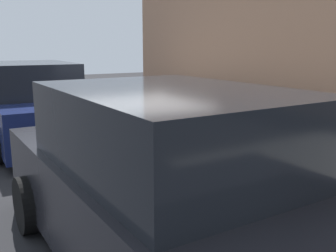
% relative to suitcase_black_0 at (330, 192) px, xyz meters
% --- Properties ---
extents(ground_plane, '(40.00, 40.00, 0.00)m').
position_rel_suitcase_black_0_xyz_m(ground_plane, '(4.17, 0.46, -0.39)').
color(ground_plane, black).
extents(sidewalk_curb, '(18.00, 5.00, 0.14)m').
position_rel_suitcase_black_0_xyz_m(sidewalk_curb, '(4.17, -2.04, -0.32)').
color(sidewalk_curb, '#9E9B93').
rests_on(sidewalk_curb, ground_plane).
extents(suitcase_black_0, '(0.40, 0.21, 0.56)m').
position_rel_suitcase_black_0_xyz_m(suitcase_black_0, '(0.00, 0.00, 0.00)').
color(suitcase_black_0, black).
rests_on(suitcase_black_0, sidewalk_curb).
extents(suitcase_olive_1, '(0.38, 0.26, 0.90)m').
position_rel_suitcase_black_0_xyz_m(suitcase_olive_1, '(0.44, -0.11, 0.09)').
color(suitcase_olive_1, '#59601E').
rests_on(suitcase_olive_1, sidewalk_curb).
extents(suitcase_navy_2, '(0.40, 0.26, 0.97)m').
position_rel_suitcase_black_0_xyz_m(suitcase_navy_2, '(0.87, -0.08, 0.13)').
color(suitcase_navy_2, navy).
rests_on(suitcase_navy_2, sidewalk_curb).
extents(suitcase_teal_3, '(0.50, 0.22, 1.03)m').
position_rel_suitcase_black_0_xyz_m(suitcase_teal_3, '(1.37, -0.12, 0.11)').
color(suitcase_teal_3, '#0F606B').
rests_on(suitcase_teal_3, sidewalk_curb).
extents(suitcase_red_4, '(0.45, 0.26, 1.04)m').
position_rel_suitcase_black_0_xyz_m(suitcase_red_4, '(1.88, -0.07, 0.12)').
color(suitcase_red_4, red).
rests_on(suitcase_red_4, sidewalk_curb).
extents(suitcase_silver_5, '(0.42, 0.21, 0.94)m').
position_rel_suitcase_black_0_xyz_m(suitcase_silver_5, '(2.36, -0.11, 0.09)').
color(suitcase_silver_5, '#9EA0A8').
rests_on(suitcase_silver_5, sidewalk_curb).
extents(suitcase_maroon_6, '(0.38, 0.23, 1.05)m').
position_rel_suitcase_black_0_xyz_m(suitcase_maroon_6, '(2.80, -0.00, 0.14)').
color(suitcase_maroon_6, maroon).
rests_on(suitcase_maroon_6, sidewalk_curb).
extents(suitcase_black_7, '(0.43, 0.27, 0.98)m').
position_rel_suitcase_black_0_xyz_m(suitcase_black_7, '(3.25, -0.05, 0.09)').
color(suitcase_black_7, black).
rests_on(suitcase_black_7, sidewalk_curb).
extents(suitcase_olive_8, '(0.42, 0.29, 0.90)m').
position_rel_suitcase_black_0_xyz_m(suitcase_olive_8, '(3.71, -0.09, 0.07)').
color(suitcase_olive_8, '#59601E').
rests_on(suitcase_olive_8, sidewalk_curb).
extents(suitcase_navy_9, '(0.51, 0.25, 0.98)m').
position_rel_suitcase_black_0_xyz_m(suitcase_navy_9, '(4.21, -0.00, 0.12)').
color(suitcase_navy_9, navy).
rests_on(suitcase_navy_9, sidewalk_curb).
extents(fire_hydrant, '(0.39, 0.21, 0.76)m').
position_rel_suitcase_black_0_xyz_m(fire_hydrant, '(5.04, -0.07, 0.14)').
color(fire_hydrant, '#D89E0C').
rests_on(fire_hydrant, sidewalk_curb).
extents(bollard_post, '(0.16, 0.16, 0.71)m').
position_rel_suitcase_black_0_xyz_m(bollard_post, '(5.84, 0.08, 0.10)').
color(bollard_post, brown).
rests_on(bollard_post, sidewalk_curb).
extents(parked_car_charcoal_0, '(4.74, 2.18, 1.69)m').
position_rel_suitcase_black_0_xyz_m(parked_car_charcoal_0, '(0.13, 2.07, 0.40)').
color(parked_car_charcoal_0, black).
rests_on(parked_car_charcoal_0, ground_plane).
extents(parked_car_navy_1, '(4.81, 2.06, 1.69)m').
position_rel_suitcase_black_0_xyz_m(parked_car_navy_1, '(5.92, 2.07, 0.40)').
color(parked_car_navy_1, '#141E4C').
rests_on(parked_car_navy_1, ground_plane).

